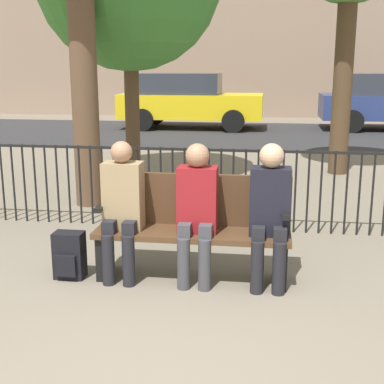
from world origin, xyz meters
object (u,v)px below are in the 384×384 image
at_px(seated_person_0, 122,204).
at_px(backpack, 69,256).
at_px(seated_person_2, 270,208).
at_px(parked_car_0, 188,100).
at_px(seated_person_1, 197,207).
at_px(park_bench, 193,223).

distance_m(seated_person_0, backpack, 0.68).
distance_m(seated_person_2, parked_car_0, 11.75).
height_order(seated_person_1, backpack, seated_person_1).
bearing_deg(backpack, seated_person_0, 9.50).
bearing_deg(park_bench, parked_car_0, 98.61).
distance_m(seated_person_0, parked_car_0, 11.55).
bearing_deg(seated_person_2, backpack, -177.38).
distance_m(park_bench, seated_person_2, 0.71).
bearing_deg(seated_person_0, seated_person_2, 0.01).
relative_size(park_bench, backpack, 4.05).
bearing_deg(seated_person_1, park_bench, 111.01).
bearing_deg(backpack, seated_person_2, 2.62).
height_order(park_bench, parked_car_0, parked_car_0).
bearing_deg(seated_person_0, park_bench, 11.74).
distance_m(seated_person_1, backpack, 1.24).
xyz_separation_m(seated_person_1, parked_car_0, (-1.77, 11.50, 0.16)).
bearing_deg(parked_car_0, park_bench, -81.39).
height_order(seated_person_2, parked_car_0, parked_car_0).
distance_m(seated_person_1, parked_car_0, 11.64).
relative_size(seated_person_2, parked_car_0, 0.29).
xyz_separation_m(park_bench, seated_person_1, (0.05, -0.13, 0.19)).
distance_m(seated_person_0, seated_person_2, 1.28).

